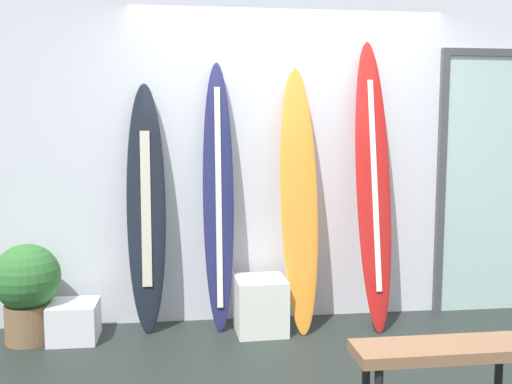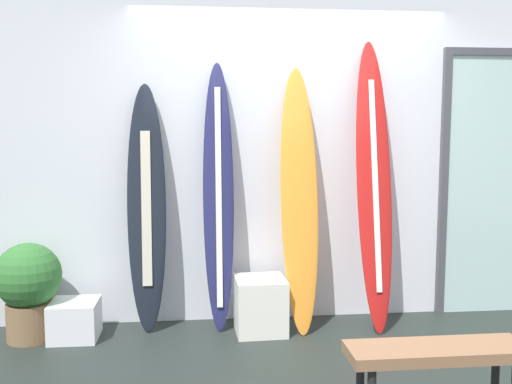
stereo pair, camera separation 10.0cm
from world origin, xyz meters
name	(u,v)px [view 1 (the left image)]	position (x,y,z in m)	size (l,w,h in m)	color
ground	(322,381)	(0.00, 0.00, -0.02)	(8.00, 8.00, 0.04)	#232B27
wall_back	(286,148)	(0.00, 1.30, 1.40)	(7.20, 0.20, 2.80)	silver
surfboard_charcoal	(146,210)	(-1.13, 1.03, 0.94)	(0.31, 0.29, 1.91)	black
surfboard_navy	(218,199)	(-0.58, 1.01, 1.02)	(0.24, 0.32, 2.07)	navy
surfboard_sunset	(299,199)	(0.04, 0.94, 1.02)	(0.30, 0.45, 2.04)	orange
surfboard_crimson	(373,186)	(0.62, 0.92, 1.11)	(0.28, 0.50, 2.25)	red
display_block_left	(261,305)	(-0.27, 0.87, 0.21)	(0.39, 0.39, 0.42)	white
display_block_center	(74,321)	(-1.67, 0.88, 0.14)	(0.35, 0.35, 0.28)	white
glass_door	(494,178)	(1.78, 1.18, 1.14)	(1.02, 0.06, 2.22)	silver
potted_plant	(27,287)	(-2.00, 0.90, 0.41)	(0.48, 0.48, 0.73)	olive
bench	(443,356)	(0.47, -0.66, 0.39)	(0.94, 0.28, 0.45)	#8E6345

